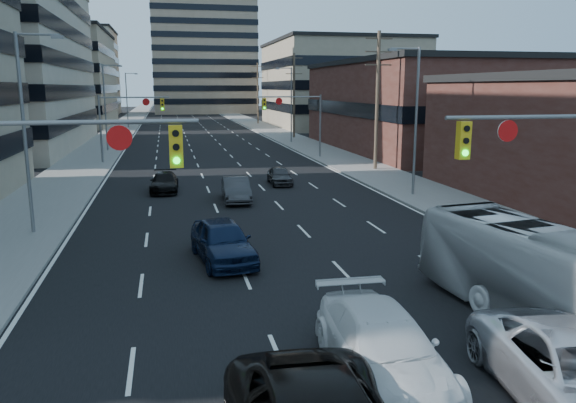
# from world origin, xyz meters

# --- Properties ---
(road_surface) EXTENTS (18.00, 300.00, 0.02)m
(road_surface) POSITION_xyz_m (0.00, 130.00, 0.01)
(road_surface) COLOR black
(road_surface) RESTS_ON ground
(sidewalk_left) EXTENTS (5.00, 300.00, 0.15)m
(sidewalk_left) POSITION_xyz_m (-11.50, 130.00, 0.07)
(sidewalk_left) COLOR slate
(sidewalk_left) RESTS_ON ground
(sidewalk_right) EXTENTS (5.00, 300.00, 0.15)m
(sidewalk_right) POSITION_xyz_m (11.50, 130.00, 0.07)
(sidewalk_right) COLOR slate
(sidewalk_right) RESTS_ON ground
(office_left_far) EXTENTS (20.00, 30.00, 16.00)m
(office_left_far) POSITION_xyz_m (-24.00, 100.00, 8.00)
(office_left_far) COLOR gray
(office_left_far) RESTS_ON ground
(storefront_right_mid) EXTENTS (20.00, 30.00, 9.00)m
(storefront_right_mid) POSITION_xyz_m (24.00, 50.00, 4.50)
(storefront_right_mid) COLOR #472119
(storefront_right_mid) RESTS_ON ground
(office_right_far) EXTENTS (22.00, 28.00, 14.00)m
(office_right_far) POSITION_xyz_m (25.00, 88.00, 7.00)
(office_right_far) COLOR gray
(office_right_far) RESTS_ON ground
(apartment_tower) EXTENTS (26.00, 26.00, 58.00)m
(apartment_tower) POSITION_xyz_m (6.00, 150.00, 29.00)
(apartment_tower) COLOR gray
(apartment_tower) RESTS_ON ground
(bg_block_left) EXTENTS (24.00, 24.00, 20.00)m
(bg_block_left) POSITION_xyz_m (-28.00, 140.00, 10.00)
(bg_block_left) COLOR #ADA089
(bg_block_left) RESTS_ON ground
(bg_block_right) EXTENTS (22.00, 22.00, 12.00)m
(bg_block_right) POSITION_xyz_m (32.00, 130.00, 6.00)
(bg_block_right) COLOR gray
(bg_block_right) RESTS_ON ground
(signal_near_left) EXTENTS (6.59, 0.33, 6.00)m
(signal_near_left) POSITION_xyz_m (-7.45, 8.00, 4.33)
(signal_near_left) COLOR slate
(signal_near_left) RESTS_ON ground
(signal_near_right) EXTENTS (6.59, 0.33, 6.00)m
(signal_near_right) POSITION_xyz_m (7.45, 8.00, 4.33)
(signal_near_right) COLOR slate
(signal_near_right) RESTS_ON ground
(signal_far_left) EXTENTS (6.09, 0.33, 6.00)m
(signal_far_left) POSITION_xyz_m (-7.68, 45.00, 4.30)
(signal_far_left) COLOR slate
(signal_far_left) RESTS_ON ground
(signal_far_right) EXTENTS (6.09, 0.33, 6.00)m
(signal_far_right) POSITION_xyz_m (7.68, 45.00, 4.30)
(signal_far_right) COLOR slate
(signal_far_right) RESTS_ON ground
(utility_pole_block) EXTENTS (2.20, 0.28, 11.00)m
(utility_pole_block) POSITION_xyz_m (12.20, 36.00, 5.78)
(utility_pole_block) COLOR #4C3D2D
(utility_pole_block) RESTS_ON ground
(utility_pole_midblock) EXTENTS (2.20, 0.28, 11.00)m
(utility_pole_midblock) POSITION_xyz_m (12.20, 66.00, 5.78)
(utility_pole_midblock) COLOR #4C3D2D
(utility_pole_midblock) RESTS_ON ground
(utility_pole_distant) EXTENTS (2.20, 0.28, 11.00)m
(utility_pole_distant) POSITION_xyz_m (12.20, 96.00, 5.78)
(utility_pole_distant) COLOR #4C3D2D
(utility_pole_distant) RESTS_ON ground
(streetlight_left_near) EXTENTS (2.03, 0.22, 9.00)m
(streetlight_left_near) POSITION_xyz_m (-10.34, 20.00, 5.05)
(streetlight_left_near) COLOR slate
(streetlight_left_near) RESTS_ON ground
(streetlight_left_mid) EXTENTS (2.03, 0.22, 9.00)m
(streetlight_left_mid) POSITION_xyz_m (-10.34, 55.00, 5.05)
(streetlight_left_mid) COLOR slate
(streetlight_left_mid) RESTS_ON ground
(streetlight_left_far) EXTENTS (2.03, 0.22, 9.00)m
(streetlight_left_far) POSITION_xyz_m (-10.34, 90.00, 5.05)
(streetlight_left_far) COLOR slate
(streetlight_left_far) RESTS_ON ground
(streetlight_right_near) EXTENTS (2.03, 0.22, 9.00)m
(streetlight_right_near) POSITION_xyz_m (10.34, 25.00, 5.05)
(streetlight_right_near) COLOR slate
(streetlight_right_near) RESTS_ON ground
(streetlight_right_far) EXTENTS (2.03, 0.22, 9.00)m
(streetlight_right_far) POSITION_xyz_m (10.34, 60.00, 5.05)
(streetlight_right_far) COLOR slate
(streetlight_right_far) RESTS_ON ground
(white_van) EXTENTS (2.38, 5.56, 1.60)m
(white_van) POSITION_xyz_m (0.33, 4.38, 0.80)
(white_van) COLOR silver
(white_van) RESTS_ON ground
(transit_bus) EXTENTS (3.82, 10.73, 2.92)m
(transit_bus) POSITION_xyz_m (6.00, 5.49, 1.46)
(transit_bus) COLOR #BBBBBB
(transit_bus) RESTS_ON ground
(sedan_blue) EXTENTS (2.55, 5.03, 1.64)m
(sedan_blue) POSITION_xyz_m (-2.38, 14.19, 0.82)
(sedan_blue) COLOR #0C1833
(sedan_blue) RESTS_ON ground
(sedan_grey_center) EXTENTS (1.67, 4.38, 1.43)m
(sedan_grey_center) POSITION_xyz_m (-0.44, 25.81, 0.71)
(sedan_grey_center) COLOR #323234
(sedan_grey_center) RESTS_ON ground
(sedan_black_far) EXTENTS (1.91, 4.34, 1.24)m
(sedan_black_far) POSITION_xyz_m (-4.61, 29.89, 0.62)
(sedan_black_far) COLOR black
(sedan_black_far) RESTS_ON ground
(sedan_grey_right) EXTENTS (1.60, 3.70, 1.24)m
(sedan_grey_right) POSITION_xyz_m (3.27, 31.08, 0.62)
(sedan_grey_right) COLOR #343436
(sedan_grey_right) RESTS_ON ground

